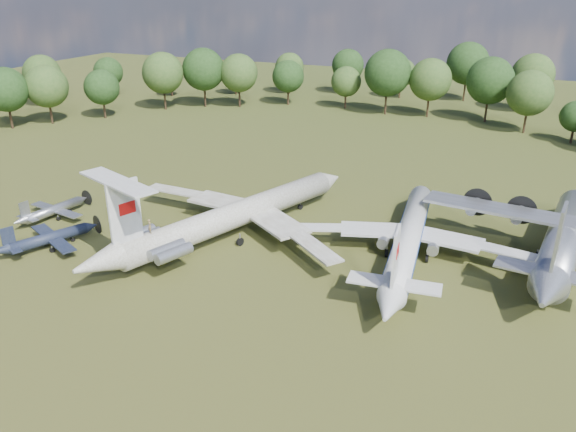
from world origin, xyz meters
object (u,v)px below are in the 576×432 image
at_px(il62_airliner, 236,219).
at_px(tu104_jet, 409,241).
at_px(an12_transport, 563,243).
at_px(small_prop_west, 49,241).
at_px(small_prop_northwest, 54,212).
at_px(person_on_il62, 150,226).

bearing_deg(il62_airliner, tu104_jet, 27.90).
height_order(il62_airliner, an12_transport, an12_transport).
height_order(il62_airliner, small_prop_west, il62_airliner).
relative_size(an12_transport, small_prop_west, 2.63).
distance_m(il62_airliner, small_prop_northwest, 26.81).
bearing_deg(il62_airliner, person_on_il62, -90.00).
bearing_deg(small_prop_northwest, tu104_jet, 18.83).
distance_m(il62_airliner, small_prop_west, 23.35).
height_order(tu104_jet, small_prop_west, tu104_jet).
xyz_separation_m(small_prop_west, small_prop_northwest, (-6.70, 7.49, -0.09)).
relative_size(small_prop_west, small_prop_northwest, 1.10).
bearing_deg(an12_transport, small_prop_west, -152.84).
bearing_deg(person_on_il62, small_prop_northwest, 15.21).
relative_size(il62_airliner, an12_transport, 1.24).
bearing_deg(an12_transport, small_prop_northwest, -160.90).
distance_m(tu104_jet, small_prop_northwest, 48.87).
xyz_separation_m(il62_airliner, small_prop_northwest, (-26.26, -5.22, -1.33)).
bearing_deg(small_prop_west, an12_transport, 44.63).
height_order(small_prop_northwest, person_on_il62, person_on_il62).
bearing_deg(small_prop_northwest, an12_transport, 21.36).
relative_size(tu104_jet, person_on_il62, 24.24).
bearing_deg(small_prop_northwest, il62_airliner, 20.49).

